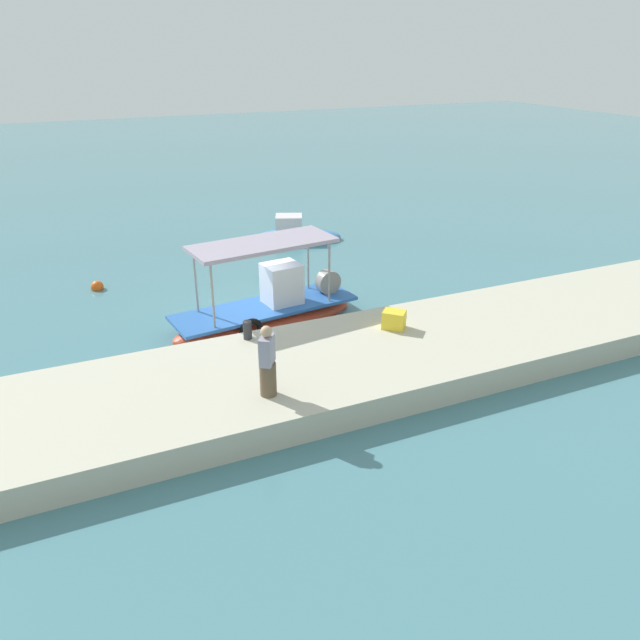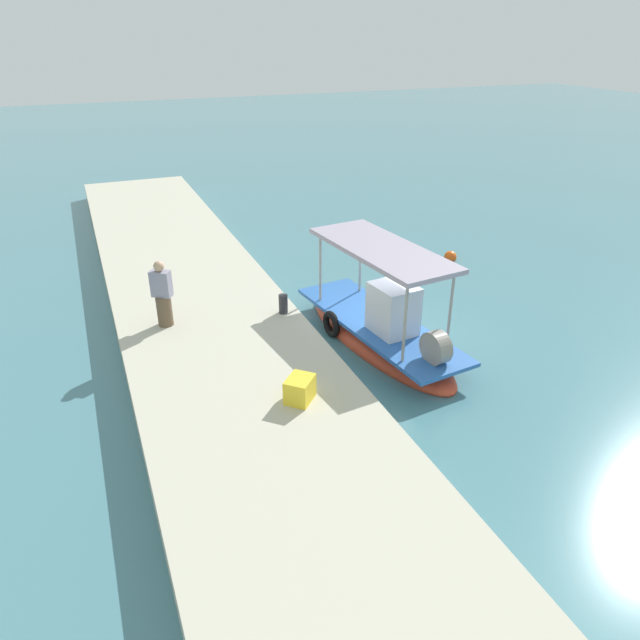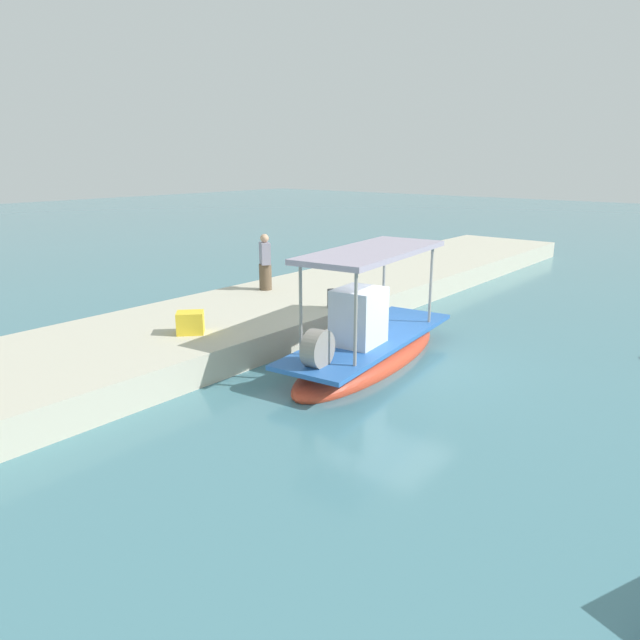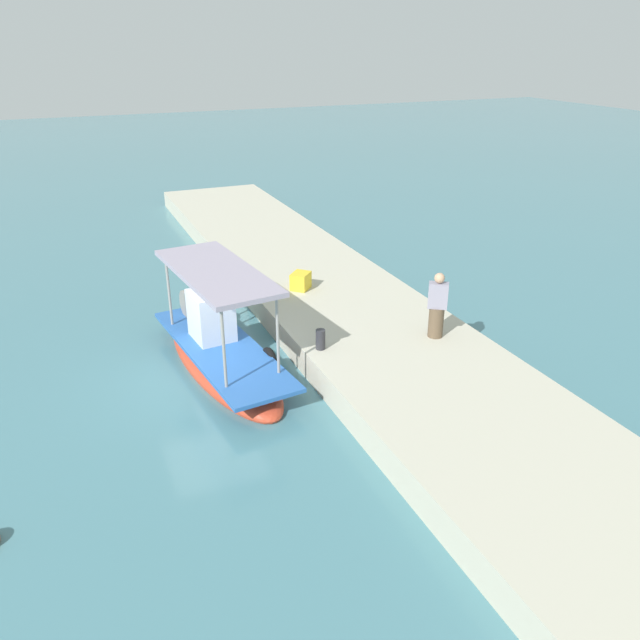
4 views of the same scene
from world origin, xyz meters
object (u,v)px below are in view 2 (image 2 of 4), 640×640
Objects in this scene: fisherman_near_bollard at (163,297)px; cargo_crate at (300,389)px; main_fishing_boat at (380,329)px; marker_buoy at (450,257)px; mooring_bollard at (283,304)px.

cargo_crate is (4.49, 1.98, -0.53)m from fisherman_near_bollard.
main_fishing_boat reaches higher than marker_buoy.
cargo_crate is (4.00, -1.04, -0.00)m from mooring_bollard.
marker_buoy is (-7.24, 8.54, -0.87)m from cargo_crate.
mooring_bollard is at bearing 80.78° from fisherman_near_bollard.
cargo_crate is (2.62, -3.24, 0.52)m from main_fishing_boat.
fisherman_near_bollard is (-1.87, -5.22, 1.05)m from main_fishing_boat.
cargo_crate is 11.23m from marker_buoy.
fisherman_near_bollard reaches higher than mooring_bollard.
fisherman_near_bollard is 4.94m from cargo_crate.
mooring_bollard is 8.22m from marker_buoy.
fisherman_near_bollard reaches higher than marker_buoy.
mooring_bollard is at bearing 165.44° from cargo_crate.
marker_buoy is (-2.74, 10.52, -1.40)m from fisherman_near_bollard.
main_fishing_boat reaches higher than mooring_bollard.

